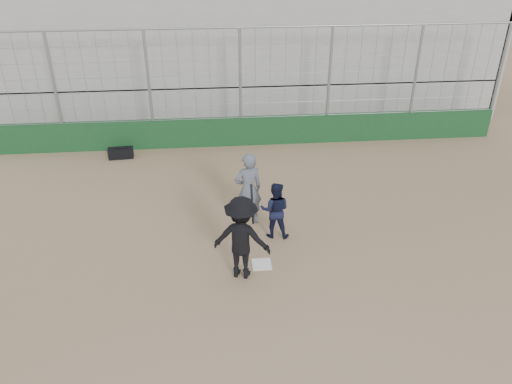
{
  "coord_description": "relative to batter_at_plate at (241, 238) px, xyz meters",
  "views": [
    {
      "loc": [
        -0.99,
        -9.22,
        7.04
      ],
      "look_at": [
        0.0,
        1.4,
        1.15
      ],
      "focal_mm": 35.0,
      "sensor_mm": 36.0,
      "label": 1
    }
  ],
  "objects": [
    {
      "name": "ground",
      "position": [
        0.47,
        0.3,
        -0.98
      ],
      "size": [
        90.0,
        90.0,
        0.0
      ],
      "primitive_type": "plane",
      "color": "brown",
      "rests_on": "ground"
    },
    {
      "name": "home_plate",
      "position": [
        0.47,
        0.3,
        -0.97
      ],
      "size": [
        0.44,
        0.44,
        0.02
      ],
      "primitive_type": "cube",
      "color": "white",
      "rests_on": "ground"
    },
    {
      "name": "backstop",
      "position": [
        0.47,
        7.3,
        -0.02
      ],
      "size": [
        18.1,
        0.25,
        4.04
      ],
      "color": "#11371A",
      "rests_on": "ground"
    },
    {
      "name": "bleachers",
      "position": [
        0.47,
        12.25,
        1.95
      ],
      "size": [
        20.25,
        6.7,
        6.98
      ],
      "color": "gray",
      "rests_on": "ground"
    },
    {
      "name": "batter_at_plate",
      "position": [
        0.0,
        0.0,
        0.0
      ],
      "size": [
        1.42,
        1.06,
        2.08
      ],
      "color": "black",
      "rests_on": "ground"
    },
    {
      "name": "catcher_crouched",
      "position": [
        0.92,
        1.44,
        -0.46
      ],
      "size": [
        0.84,
        0.71,
        1.04
      ],
      "color": "black",
      "rests_on": "ground"
    },
    {
      "name": "umpire",
      "position": [
        0.32,
        2.12,
        -0.08
      ],
      "size": [
        0.83,
        0.65,
        1.8
      ],
      "primitive_type": "imported",
      "rotation": [
        0.0,
        0.0,
        3.41
      ],
      "color": "#505765",
      "rests_on": "ground"
    },
    {
      "name": "equipment_bag",
      "position": [
        -3.59,
        6.56,
        -0.81
      ],
      "size": [
        0.82,
        0.4,
        0.38
      ],
      "color": "black",
      "rests_on": "ground"
    }
  ]
}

